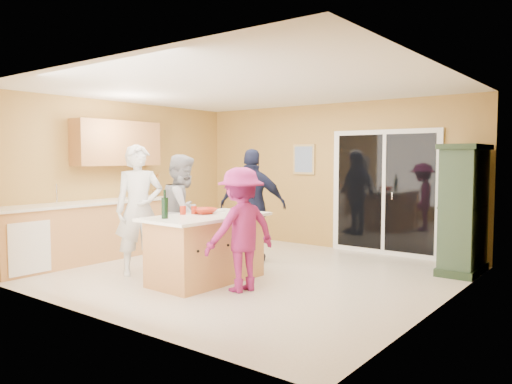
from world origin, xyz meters
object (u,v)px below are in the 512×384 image
Objects in this scene: woman_white at (139,210)px; woman_navy at (253,206)px; kitchen_island at (206,250)px; green_hutch at (464,211)px; woman_magenta at (241,229)px; woman_grey at (184,213)px.

woman_navy is at bearing 5.43° from woman_white.
kitchen_island is 3.65m from green_hutch.
woman_navy is 1.17× the size of woman_magenta.
green_hutch is 1.00× the size of woman_white.
woman_grey reaches higher than woman_magenta.
woman_grey is 1.11× the size of woman_magenta.
green_hutch is (2.55, 2.56, 0.47)m from kitchen_island.
green_hutch is 4.56m from woman_white.
woman_grey is (0.35, 0.51, -0.07)m from woman_white.
woman_grey is (-0.67, 0.24, 0.43)m from kitchen_island.
woman_magenta is (-1.90, -2.64, -0.13)m from green_hutch.
kitchen_island is 0.96× the size of woman_navy.
woman_white reaches higher than kitchen_island.
kitchen_island is 1.17m from woman_white.
woman_white is at bearing -163.23° from kitchen_island.
kitchen_island is 0.94× the size of green_hutch.
kitchen_island is 1.02× the size of woman_grey.
woman_white is 1.20× the size of woman_magenta.
woman_magenta is at bearing -4.72° from kitchen_island.
green_hutch reaches higher than woman_magenta.
woman_grey is 0.95× the size of woman_navy.
woman_navy is 1.70m from woman_magenta.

